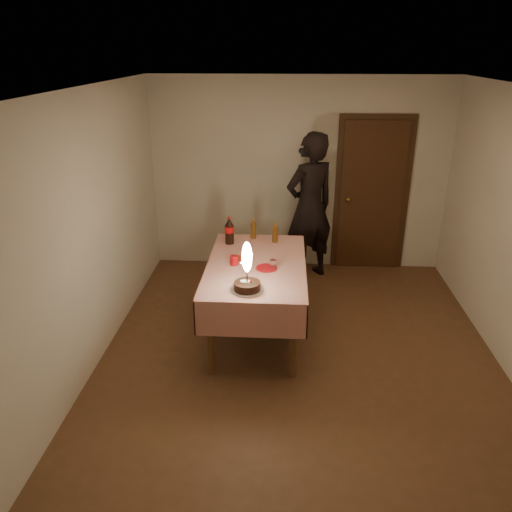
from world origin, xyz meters
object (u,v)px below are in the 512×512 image
object	(u,v)px
dining_table	(256,273)
clear_cup	(273,264)
birthday_cake	(247,277)
amber_bottle_right	(275,232)
photographer	(310,207)
cola_bottle	(229,231)
red_plate	(267,268)
amber_bottle_left	(253,229)
red_cup	(234,260)

from	to	relation	value
dining_table	clear_cup	xyz separation A→B (m)	(0.18, -0.10, 0.16)
birthday_cake	amber_bottle_right	world-z (taller)	birthday_cake
dining_table	photographer	xyz separation A→B (m)	(0.60, 1.56, 0.25)
cola_bottle	amber_bottle_right	bearing A→B (deg)	8.06
red_plate	clear_cup	distance (m)	0.08
clear_cup	dining_table	bearing A→B (deg)	150.85
amber_bottle_left	amber_bottle_right	distance (m)	0.28
red_plate	cola_bottle	bearing A→B (deg)	124.23
cola_bottle	amber_bottle_right	xyz separation A→B (m)	(0.51, 0.07, -0.03)
birthday_cake	amber_bottle_left	world-z (taller)	birthday_cake
red_cup	dining_table	bearing A→B (deg)	10.90
amber_bottle_left	clear_cup	bearing A→B (deg)	-73.00
birthday_cake	red_plate	size ratio (longest dim) A/B	2.16
clear_cup	amber_bottle_left	world-z (taller)	amber_bottle_left
cola_bottle	amber_bottle_right	distance (m)	0.52
birthday_cake	red_cup	distance (m)	0.60
birthday_cake	red_cup	world-z (taller)	birthday_cake
clear_cup	photographer	size ratio (longest dim) A/B	0.05
birthday_cake	red_plate	world-z (taller)	birthday_cake
amber_bottle_left	photographer	world-z (taller)	photographer
red_plate	birthday_cake	bearing A→B (deg)	-107.85
dining_table	amber_bottle_left	bearing A→B (deg)	96.18
cola_bottle	amber_bottle_left	size ratio (longest dim) A/B	1.25
red_cup	amber_bottle_right	distance (m)	0.79
red_cup	photographer	world-z (taller)	photographer
birthday_cake	photographer	world-z (taller)	photographer
cola_bottle	dining_table	bearing A→B (deg)	-58.73
red_plate	amber_bottle_right	distance (m)	0.75
cola_bottle	amber_bottle_left	world-z (taller)	cola_bottle
cola_bottle	birthday_cake	bearing A→B (deg)	-75.93
red_cup	cola_bottle	xyz separation A→B (m)	(-0.11, 0.60, 0.10)
red_plate	clear_cup	bearing A→B (deg)	7.26
birthday_cake	amber_bottle_left	xyz separation A→B (m)	(-0.03, 1.35, -0.01)
dining_table	amber_bottle_left	world-z (taller)	amber_bottle_left
birthday_cake	red_cup	size ratio (longest dim) A/B	4.75
dining_table	red_cup	bearing A→B (deg)	-169.10
birthday_cake	red_plate	bearing A→B (deg)	72.15
red_plate	photographer	size ratio (longest dim) A/B	0.11
dining_table	amber_bottle_right	bearing A→B (deg)	74.55
photographer	clear_cup	bearing A→B (deg)	-104.44
amber_bottle_left	red_cup	bearing A→B (deg)	-100.36
dining_table	clear_cup	size ratio (longest dim) A/B	19.11
red_cup	cola_bottle	bearing A→B (deg)	100.77
birthday_cake	photographer	xyz separation A→B (m)	(0.65, 2.17, 0.01)
red_plate	dining_table	bearing A→B (deg)	136.70
red_plate	amber_bottle_left	size ratio (longest dim) A/B	0.86
birthday_cake	amber_bottle_right	size ratio (longest dim) A/B	1.86
birthday_cake	clear_cup	distance (m)	0.56
dining_table	amber_bottle_left	distance (m)	0.78
amber_bottle_left	birthday_cake	bearing A→B (deg)	-88.59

